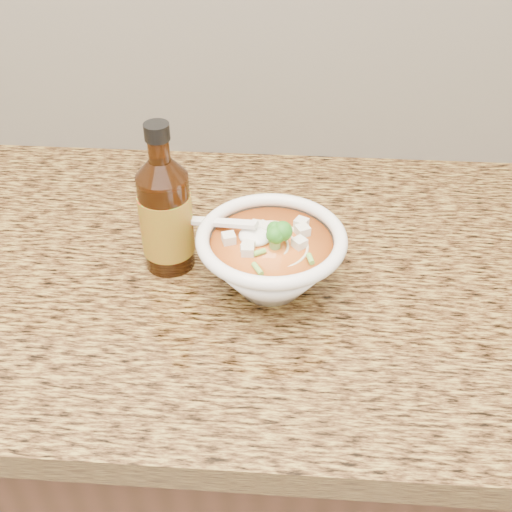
{
  "coord_description": "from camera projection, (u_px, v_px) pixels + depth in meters",
  "views": [
    {
      "loc": [
        0.2,
        0.97,
        1.48
      ],
      "look_at": [
        0.15,
        1.62,
        0.95
      ],
      "focal_mm": 45.0,
      "sensor_mm": 36.0,
      "label": 1
    }
  ],
  "objects": [
    {
      "name": "cabinet",
      "position": [
        178.0,
        449.0,
        1.22
      ],
      "size": [
        4.0,
        0.65,
        0.86
      ],
      "primitive_type": "cube",
      "color": "#351E10",
      "rests_on": "ground"
    },
    {
      "name": "soup_bowl",
      "position": [
        271.0,
        259.0,
        0.85
      ],
      "size": [
        0.22,
        0.2,
        0.11
      ],
      "rotation": [
        0.0,
        0.0,
        0.19
      ],
      "color": "white",
      "rests_on": "counter_slab"
    },
    {
      "name": "counter_slab",
      "position": [
        155.0,
        267.0,
        0.94
      ],
      "size": [
        4.0,
        0.68,
        0.04
      ],
      "primitive_type": "cube",
      "color": "olive",
      "rests_on": "cabinet"
    },
    {
      "name": "hot_sauce_bottle",
      "position": [
        166.0,
        215.0,
        0.86
      ],
      "size": [
        0.09,
        0.09,
        0.22
      ],
      "rotation": [
        0.0,
        0.0,
        -0.21
      ],
      "color": "#3D1B08",
      "rests_on": "counter_slab"
    }
  ]
}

